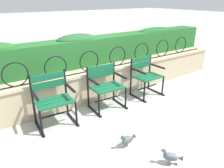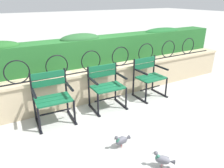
{
  "view_description": "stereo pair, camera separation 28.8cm",
  "coord_description": "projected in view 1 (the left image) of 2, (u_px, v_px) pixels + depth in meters",
  "views": [
    {
      "loc": [
        -2.07,
        -2.94,
        2.04
      ],
      "look_at": [
        0.0,
        0.07,
        0.55
      ],
      "focal_mm": 34.35,
      "sensor_mm": 36.0,
      "label": 1
    },
    {
      "loc": [
        -1.82,
        -3.09,
        2.04
      ],
      "look_at": [
        0.0,
        0.07,
        0.55
      ],
      "focal_mm": 34.35,
      "sensor_mm": 36.0,
      "label": 2
    }
  ],
  "objects": [
    {
      "name": "ground_plane",
      "position": [
        114.0,
        112.0,
        4.1
      ],
      "size": [
        60.0,
        60.0,
        0.0
      ],
      "primitive_type": "plane",
      "color": "#ADADA8"
    },
    {
      "name": "stone_wall",
      "position": [
        94.0,
        84.0,
        4.53
      ],
      "size": [
        7.24,
        0.41,
        0.66
      ],
      "color": "tan",
      "rests_on": "ground"
    },
    {
      "name": "iron_arch_fence",
      "position": [
        90.0,
        62.0,
        4.21
      ],
      "size": [
        6.7,
        0.02,
        0.42
      ],
      "color": "black",
      "rests_on": "stone_wall"
    },
    {
      "name": "hedge_row",
      "position": [
        84.0,
        50.0,
        4.6
      ],
      "size": [
        7.09,
        0.48,
        0.68
      ],
      "color": "#236028",
      "rests_on": "stone_wall"
    },
    {
      "name": "park_chair_left",
      "position": [
        53.0,
        98.0,
        3.57
      ],
      "size": [
        0.65,
        0.55,
        0.88
      ],
      "color": "#145B38",
      "rests_on": "ground"
    },
    {
      "name": "park_chair_centre",
      "position": [
        105.0,
        85.0,
        4.13
      ],
      "size": [
        0.65,
        0.55,
        0.83
      ],
      "color": "#145B38",
      "rests_on": "ground"
    },
    {
      "name": "park_chair_right",
      "position": [
        146.0,
        75.0,
        4.67
      ],
      "size": [
        0.62,
        0.54,
        0.84
      ],
      "color": "#145B38",
      "rests_on": "ground"
    },
    {
      "name": "pigeon_near_chairs",
      "position": [
        171.0,
        157.0,
        2.79
      ],
      "size": [
        0.24,
        0.23,
        0.22
      ],
      "color": "slate",
      "rests_on": "ground"
    },
    {
      "name": "pigeon_far_side",
      "position": [
        127.0,
        140.0,
        3.12
      ],
      "size": [
        0.29,
        0.12,
        0.22
      ],
      "color": "#5B5B66",
      "rests_on": "ground"
    }
  ]
}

